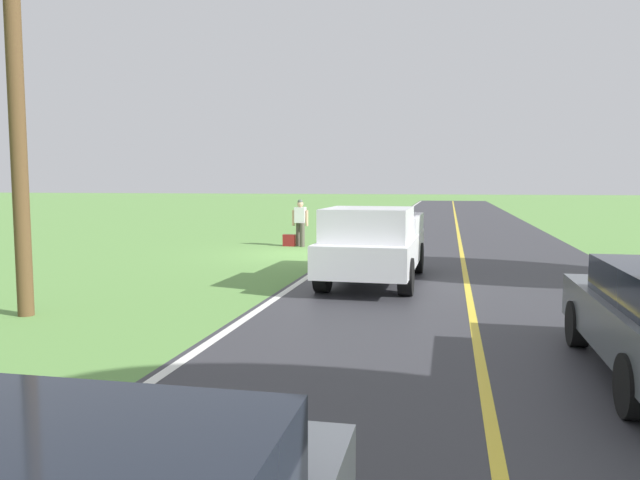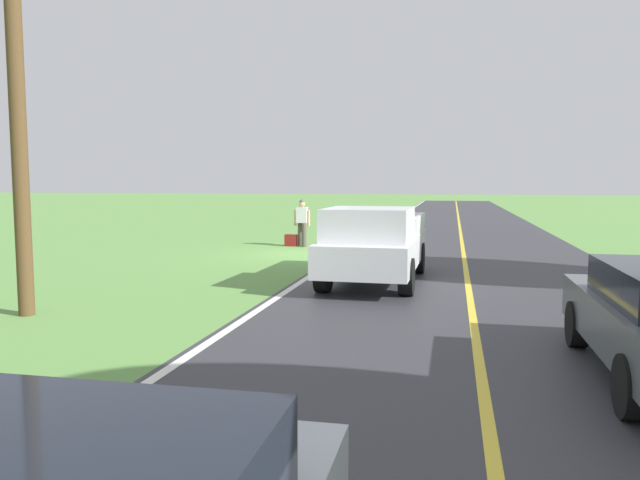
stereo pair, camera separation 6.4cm
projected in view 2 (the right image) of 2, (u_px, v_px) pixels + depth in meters
ground_plane at (310, 254)px, 20.23m from camera, size 200.00×200.00×0.00m
road_surface at (464, 258)px, 19.18m from camera, size 8.17×120.00×0.00m
lane_edge_line at (342, 255)px, 20.01m from camera, size 0.16×117.60×0.00m
lane_centre_line at (464, 258)px, 19.18m from camera, size 0.14×117.60×0.00m
hitchhiker_walking at (302, 220)px, 22.63m from camera, size 0.62×0.52×1.75m
suitcase_carried at (291, 240)px, 22.74m from camera, size 0.47×0.22×0.44m
pickup_truck_passing at (374, 243)px, 14.35m from camera, size 2.18×5.44×1.82m
utility_pole_roadside at (15, 63)px, 10.55m from camera, size 0.28×0.28×8.90m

